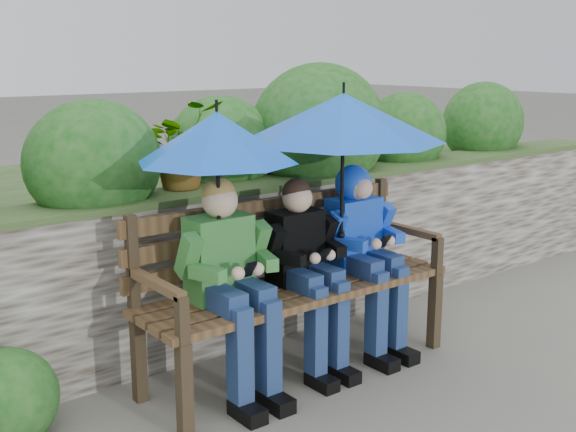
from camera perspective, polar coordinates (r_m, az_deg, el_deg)
ground at (r=4.31m, az=0.84°, el=-12.66°), size 60.00×60.00×0.00m
garden_backdrop at (r=5.40m, az=-9.76°, el=-0.88°), size 8.00×2.86×1.83m
park_bench at (r=4.24m, az=0.14°, el=-4.56°), size 1.95×0.57×1.03m
boy_left at (r=3.87m, az=-4.59°, el=-4.76°), size 0.52×0.60×1.21m
boy_middle at (r=4.18m, az=1.41°, el=-3.76°), size 0.47×0.54×1.15m
boy_right at (r=4.47m, az=5.97°, el=-1.99°), size 0.49×0.59×1.18m
umbrella_left at (r=3.73m, az=-5.62°, el=6.19°), size 0.85×0.85×0.87m
umbrella_right at (r=4.18m, az=4.39°, el=7.76°), size 1.18×1.18×0.92m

